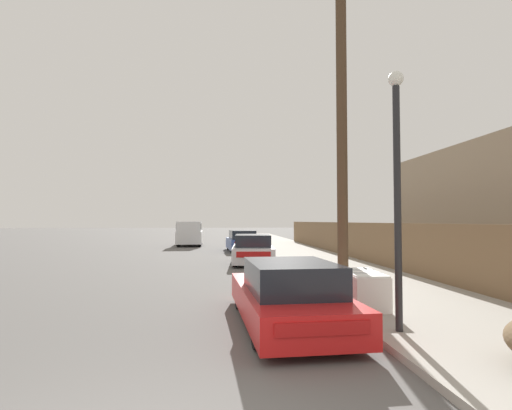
{
  "coord_description": "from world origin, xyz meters",
  "views": [
    {
      "loc": [
        0.73,
        -2.75,
        1.97
      ],
      "look_at": [
        1.57,
        7.36,
        2.37
      ],
      "focal_mm": 28.0,
      "sensor_mm": 36.0,
      "label": 1
    }
  ],
  "objects_px": {
    "car_parked_mid": "(253,250)",
    "utility_pole": "(342,113)",
    "parked_sports_car_red": "(288,295)",
    "pickup_truck": "(190,234)",
    "discarded_fridge": "(363,289)",
    "car_parked_far": "(242,241)",
    "street_lamp": "(397,178)"
  },
  "relations": [
    {
      "from": "discarded_fridge",
      "to": "car_parked_far",
      "type": "distance_m",
      "value": 17.48
    },
    {
      "from": "car_parked_mid",
      "to": "pickup_truck",
      "type": "bearing_deg",
      "value": 109.57
    },
    {
      "from": "parked_sports_car_red",
      "to": "pickup_truck",
      "type": "relative_size",
      "value": 0.84
    },
    {
      "from": "car_parked_mid",
      "to": "discarded_fridge",
      "type": "bearing_deg",
      "value": -76.87
    },
    {
      "from": "parked_sports_car_red",
      "to": "car_parked_far",
      "type": "relative_size",
      "value": 1.07
    },
    {
      "from": "car_parked_far",
      "to": "utility_pole",
      "type": "distance_m",
      "value": 16.09
    },
    {
      "from": "parked_sports_car_red",
      "to": "pickup_truck",
      "type": "bearing_deg",
      "value": 95.56
    },
    {
      "from": "discarded_fridge",
      "to": "street_lamp",
      "type": "relative_size",
      "value": 0.38
    },
    {
      "from": "pickup_truck",
      "to": "parked_sports_car_red",
      "type": "bearing_deg",
      "value": 97.03
    },
    {
      "from": "car_parked_mid",
      "to": "car_parked_far",
      "type": "distance_m",
      "value": 7.66
    },
    {
      "from": "car_parked_mid",
      "to": "utility_pole",
      "type": "distance_m",
      "value": 9.02
    },
    {
      "from": "discarded_fridge",
      "to": "utility_pole",
      "type": "distance_m",
      "value": 4.85
    },
    {
      "from": "street_lamp",
      "to": "parked_sports_car_red",
      "type": "bearing_deg",
      "value": 150.21
    },
    {
      "from": "discarded_fridge",
      "to": "car_parked_far",
      "type": "xyz_separation_m",
      "value": [
        -1.81,
        17.39,
        0.14
      ]
    },
    {
      "from": "parked_sports_car_red",
      "to": "pickup_truck",
      "type": "xyz_separation_m",
      "value": [
        -3.82,
        24.29,
        0.39
      ]
    },
    {
      "from": "discarded_fridge",
      "to": "street_lamp",
      "type": "xyz_separation_m",
      "value": [
        -0.1,
        -2.0,
        2.21
      ]
    },
    {
      "from": "parked_sports_car_red",
      "to": "car_parked_far",
      "type": "bearing_deg",
      "value": 86.6
    },
    {
      "from": "parked_sports_car_red",
      "to": "utility_pole",
      "type": "height_order",
      "value": "utility_pole"
    },
    {
      "from": "discarded_fridge",
      "to": "pickup_truck",
      "type": "bearing_deg",
      "value": 107.17
    },
    {
      "from": "parked_sports_car_red",
      "to": "pickup_truck",
      "type": "distance_m",
      "value": 24.59
    },
    {
      "from": "parked_sports_car_red",
      "to": "discarded_fridge",
      "type": "bearing_deg",
      "value": 25.54
    },
    {
      "from": "car_parked_mid",
      "to": "street_lamp",
      "type": "distance_m",
      "value": 12.01
    },
    {
      "from": "discarded_fridge",
      "to": "utility_pole",
      "type": "height_order",
      "value": "utility_pole"
    },
    {
      "from": "car_parked_far",
      "to": "pickup_truck",
      "type": "distance_m",
      "value": 7.04
    },
    {
      "from": "car_parked_mid",
      "to": "pickup_truck",
      "type": "distance_m",
      "value": 14.13
    },
    {
      "from": "discarded_fridge",
      "to": "car_parked_mid",
      "type": "xyz_separation_m",
      "value": [
        -1.68,
        9.72,
        0.13
      ]
    },
    {
      "from": "car_parked_far",
      "to": "street_lamp",
      "type": "distance_m",
      "value": 19.57
    },
    {
      "from": "car_parked_mid",
      "to": "pickup_truck",
      "type": "relative_size",
      "value": 0.76
    },
    {
      "from": "car_parked_far",
      "to": "utility_pole",
      "type": "bearing_deg",
      "value": -86.7
    },
    {
      "from": "car_parked_mid",
      "to": "street_lamp",
      "type": "relative_size",
      "value": 0.95
    },
    {
      "from": "utility_pole",
      "to": "parked_sports_car_red",
      "type": "bearing_deg",
      "value": -123.54
    },
    {
      "from": "discarded_fridge",
      "to": "car_parked_far",
      "type": "relative_size",
      "value": 0.38
    }
  ]
}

